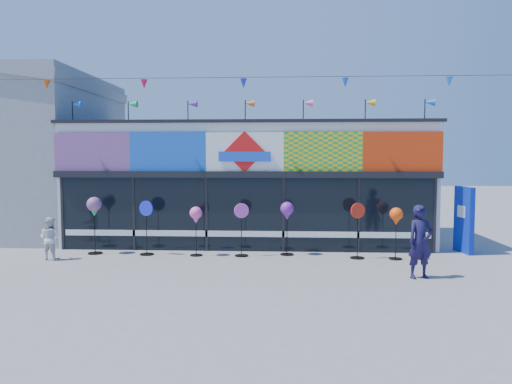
# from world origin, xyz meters

# --- Properties ---
(ground) EXTENTS (80.00, 80.00, 0.00)m
(ground) POSITION_xyz_m (0.00, 0.00, 0.00)
(ground) COLOR gray
(ground) RESTS_ON ground
(kite_shop) EXTENTS (16.00, 5.70, 5.31)m
(kite_shop) POSITION_xyz_m (0.00, 5.94, 2.05)
(kite_shop) COLOR white
(kite_shop) RESTS_ON ground
(blue_sign) EXTENTS (0.29, 1.03, 2.03)m
(blue_sign) POSITION_xyz_m (6.74, 3.57, 1.02)
(blue_sign) COLOR #0B27AC
(blue_sign) RESTS_ON ground
(spinner_0) EXTENTS (0.44, 0.44, 1.73)m
(spinner_0) POSITION_xyz_m (-4.52, 2.75, 1.39)
(spinner_0) COLOR black
(spinner_0) RESTS_ON ground
(spinner_1) EXTENTS (0.45, 0.42, 1.64)m
(spinner_1) POSITION_xyz_m (-2.90, 2.67, 0.87)
(spinner_1) COLOR black
(spinner_1) RESTS_ON ground
(spinner_2) EXTENTS (0.37, 0.37, 1.47)m
(spinner_2) POSITION_xyz_m (-1.39, 2.62, 1.18)
(spinner_2) COLOR black
(spinner_2) RESTS_ON ground
(spinner_3) EXTENTS (0.43, 0.40, 1.58)m
(spinner_3) POSITION_xyz_m (-0.04, 2.63, 0.83)
(spinner_3) COLOR black
(spinner_3) RESTS_ON ground
(spinner_4) EXTENTS (0.41, 0.41, 1.60)m
(spinner_4) POSITION_xyz_m (1.31, 2.89, 1.28)
(spinner_4) COLOR black
(spinner_4) RESTS_ON ground
(spinner_5) EXTENTS (0.44, 0.41, 1.62)m
(spinner_5) POSITION_xyz_m (3.34, 2.48, 0.86)
(spinner_5) COLOR black
(spinner_5) RESTS_ON ground
(spinner_6) EXTENTS (0.38, 0.38, 1.50)m
(spinner_6) POSITION_xyz_m (4.43, 2.41, 1.20)
(spinner_6) COLOR black
(spinner_6) RESTS_ON ground
(adult_man) EXTENTS (0.75, 0.60, 1.78)m
(adult_man) POSITION_xyz_m (4.51, 0.18, 0.89)
(adult_man) COLOR #171239
(adult_man) RESTS_ON ground
(child) EXTENTS (0.64, 0.42, 1.22)m
(child) POSITION_xyz_m (-5.48, 1.84, 0.61)
(child) COLOR silver
(child) RESTS_ON ground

